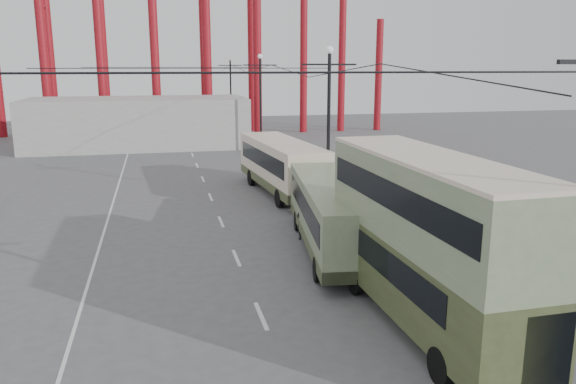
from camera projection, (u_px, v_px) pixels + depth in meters
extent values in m
plane|color=#525255|center=(324.00, 374.00, 15.29)|extent=(160.00, 160.00, 0.00)
cube|color=silver|center=(215.00, 208.00, 33.12)|extent=(0.15, 82.00, 0.01)
cube|color=silver|center=(315.00, 199.00, 35.49)|extent=(0.12, 120.00, 0.01)
cube|color=silver|center=(111.00, 210.00, 32.75)|extent=(0.12, 120.00, 0.01)
cylinder|color=black|center=(328.00, 131.00, 32.64)|extent=(0.20, 0.20, 9.00)
cylinder|color=black|center=(327.00, 202.00, 33.58)|extent=(0.44, 0.44, 0.50)
cube|color=black|center=(329.00, 64.00, 31.81)|extent=(3.20, 0.10, 0.10)
sphere|color=white|center=(330.00, 50.00, 31.63)|extent=(0.44, 0.44, 0.44)
cylinder|color=black|center=(261.00, 106.00, 53.55)|extent=(0.20, 0.20, 9.00)
cylinder|color=black|center=(261.00, 150.00, 54.48)|extent=(0.44, 0.44, 0.50)
cube|color=black|center=(260.00, 65.00, 52.72)|extent=(3.20, 0.10, 0.10)
sphere|color=white|center=(260.00, 56.00, 52.54)|extent=(0.44, 0.44, 0.44)
cylinder|color=black|center=(231.00, 95.00, 74.46)|extent=(0.20, 0.20, 9.00)
cylinder|color=black|center=(232.00, 127.00, 75.39)|extent=(0.44, 0.44, 0.50)
cube|color=black|center=(230.00, 65.00, 73.62)|extent=(3.20, 0.10, 0.10)
sphere|color=white|center=(230.00, 59.00, 73.45)|extent=(0.44, 0.44, 0.44)
cylinder|color=maroon|center=(40.00, 16.00, 61.06)|extent=(1.00, 1.00, 27.00)
cylinder|color=maroon|center=(47.00, 19.00, 64.86)|extent=(1.00, 1.00, 27.00)
cylinder|color=maroon|center=(304.00, 9.00, 68.30)|extent=(0.90, 0.90, 30.00)
cylinder|color=maroon|center=(342.00, 43.00, 70.29)|extent=(0.90, 0.90, 22.00)
cylinder|color=maroon|center=(379.00, 76.00, 72.27)|extent=(0.90, 0.90, 14.00)
cube|color=gray|center=(139.00, 122.00, 58.08)|extent=(22.00, 10.00, 5.00)
cube|color=#363F22|center=(424.00, 275.00, 17.87)|extent=(2.77, 10.37, 2.27)
cube|color=black|center=(425.00, 261.00, 17.77)|extent=(2.77, 8.30, 0.93)
cube|color=#6B7E5C|center=(426.00, 236.00, 17.59)|extent=(2.79, 10.37, 0.31)
cube|color=#6B7E5C|center=(429.00, 196.00, 17.30)|extent=(2.77, 10.37, 2.27)
cube|color=black|center=(429.00, 193.00, 17.28)|extent=(2.80, 9.75, 0.88)
cube|color=beige|center=(431.00, 158.00, 17.04)|extent=(2.79, 10.37, 0.12)
cylinder|color=black|center=(356.00, 281.00, 20.59)|extent=(0.31, 1.04, 1.03)
cylinder|color=black|center=(414.00, 275.00, 21.14)|extent=(0.31, 1.04, 1.03)
cylinder|color=black|center=(441.00, 366.00, 14.73)|extent=(0.31, 1.04, 1.03)
cylinder|color=black|center=(518.00, 355.00, 15.29)|extent=(0.31, 1.04, 1.03)
cube|color=#6B7E5C|center=(331.00, 213.00, 25.21)|extent=(3.95, 11.28, 2.41)
cube|color=black|center=(331.00, 204.00, 25.12)|extent=(3.83, 10.09, 0.95)
cube|color=#363F22|center=(331.00, 233.00, 25.42)|extent=(3.98, 11.28, 0.50)
cube|color=#6B7E5C|center=(331.00, 185.00, 24.93)|extent=(3.97, 11.28, 0.16)
cylinder|color=black|center=(298.00, 222.00, 28.40)|extent=(0.41, 1.03, 1.00)
cylinder|color=black|center=(342.00, 221.00, 28.61)|extent=(0.41, 1.03, 1.00)
cylinder|color=black|center=(317.00, 268.00, 21.97)|extent=(0.41, 1.03, 1.00)
cylinder|color=black|center=(374.00, 266.00, 22.18)|extent=(0.41, 1.03, 1.00)
cube|color=beige|center=(282.00, 164.00, 36.61)|extent=(3.76, 11.32, 2.67)
cube|color=black|center=(282.00, 158.00, 36.51)|extent=(3.68, 10.00, 1.06)
cube|color=#363F22|center=(282.00, 180.00, 36.84)|extent=(3.79, 11.32, 0.56)
cube|color=beige|center=(282.00, 143.00, 36.29)|extent=(3.78, 11.32, 0.18)
cylinder|color=black|center=(252.00, 178.00, 39.21)|extent=(0.41, 1.14, 1.11)
cylinder|color=black|center=(286.00, 176.00, 39.97)|extent=(0.41, 1.14, 1.11)
cylinder|color=black|center=(278.00, 197.00, 33.44)|extent=(0.41, 1.14, 1.11)
cylinder|color=black|center=(318.00, 195.00, 34.20)|extent=(0.41, 1.14, 1.11)
imported|color=black|center=(303.00, 221.00, 27.06)|extent=(0.76, 0.61, 1.83)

